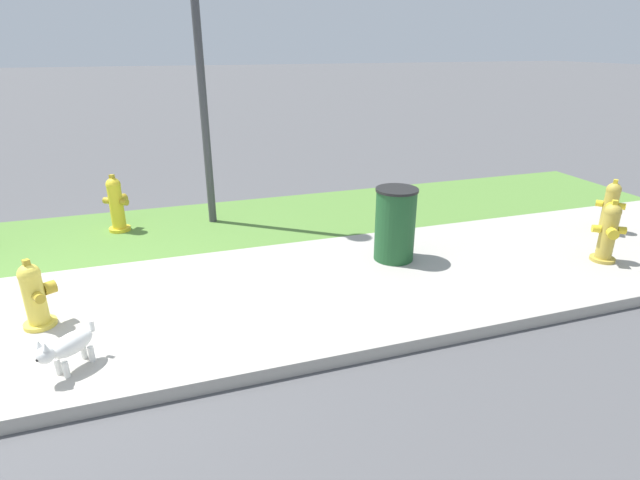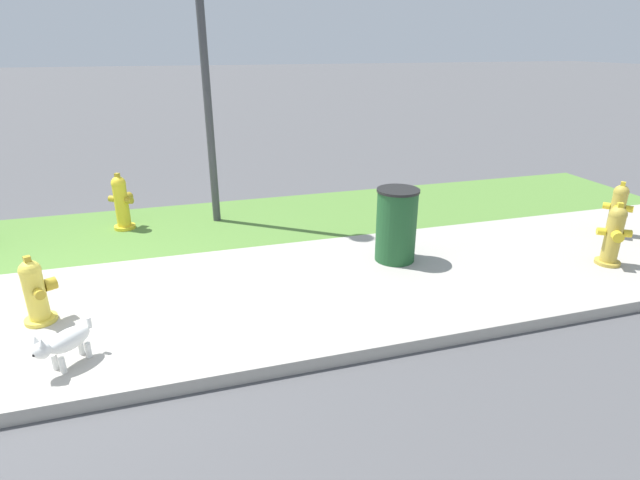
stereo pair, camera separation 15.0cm
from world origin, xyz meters
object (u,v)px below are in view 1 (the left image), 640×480
object	(u,v)px
fire_hydrant_at_driveway	(608,233)
small_white_dog	(67,347)
fire_hydrant_mid_block	(116,204)
fire_hydrant_across_street	(610,207)
fire_hydrant_by_grass_verge	(35,295)
trash_bin	(395,225)

from	to	relation	value
fire_hydrant_at_driveway	small_white_dog	size ratio (longest dim) A/B	1.82
fire_hydrant_at_driveway	fire_hydrant_mid_block	bearing A→B (deg)	3.28
fire_hydrant_across_street	fire_hydrant_by_grass_verge	world-z (taller)	fire_hydrant_across_street
fire_hydrant_across_street	small_white_dog	size ratio (longest dim) A/B	1.78
fire_hydrant_mid_block	small_white_dog	size ratio (longest dim) A/B	1.91
fire_hydrant_at_driveway	fire_hydrant_by_grass_verge	bearing A→B (deg)	26.87
fire_hydrant_mid_block	fire_hydrant_at_driveway	size ratio (longest dim) A/B	1.05
small_white_dog	fire_hydrant_at_driveway	bearing A→B (deg)	138.95
fire_hydrant_mid_block	small_white_dog	world-z (taller)	fire_hydrant_mid_block
fire_hydrant_by_grass_verge	trash_bin	bearing A→B (deg)	67.11
small_white_dog	fire_hydrant_mid_block	bearing A→B (deg)	-138.71
fire_hydrant_at_driveway	small_white_dog	distance (m)	5.85
fire_hydrant_mid_block	fire_hydrant_by_grass_verge	world-z (taller)	fire_hydrant_mid_block
small_white_dog	trash_bin	size ratio (longest dim) A/B	0.47
fire_hydrant_at_driveway	small_white_dog	bearing A→B (deg)	34.83
fire_hydrant_at_driveway	fire_hydrant_by_grass_verge	distance (m)	6.21
fire_hydrant_across_street	fire_hydrant_mid_block	size ratio (longest dim) A/B	0.93
fire_hydrant_at_driveway	trash_bin	size ratio (longest dim) A/B	0.86
fire_hydrant_at_driveway	fire_hydrant_by_grass_verge	xyz separation A→B (m)	(-6.19, 0.48, -0.05)
trash_bin	fire_hydrant_at_driveway	bearing A→B (deg)	-19.76
fire_hydrant_across_street	trash_bin	xyz separation A→B (m)	(-3.23, 0.08, 0.09)
fire_hydrant_across_street	fire_hydrant_at_driveway	size ratio (longest dim) A/B	0.98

